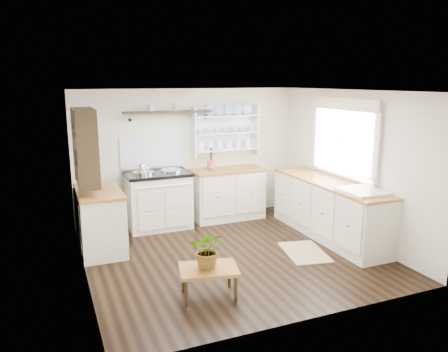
# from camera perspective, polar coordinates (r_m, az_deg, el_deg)

# --- Properties ---
(floor) EXTENTS (4.00, 3.80, 0.01)m
(floor) POSITION_cam_1_polar(r_m,az_deg,el_deg) (6.35, 1.08, -10.18)
(floor) COLOR black
(floor) RESTS_ON ground
(wall_back) EXTENTS (4.00, 0.02, 2.30)m
(wall_back) POSITION_cam_1_polar(r_m,az_deg,el_deg) (7.75, -4.53, 2.80)
(wall_back) COLOR beige
(wall_back) RESTS_ON ground
(wall_right) EXTENTS (0.02, 3.80, 2.30)m
(wall_right) POSITION_cam_1_polar(r_m,az_deg,el_deg) (7.03, 16.23, 1.35)
(wall_right) COLOR beige
(wall_right) RESTS_ON ground
(wall_left) EXTENTS (0.02, 3.80, 2.30)m
(wall_left) POSITION_cam_1_polar(r_m,az_deg,el_deg) (5.53, -18.22, -1.69)
(wall_left) COLOR beige
(wall_left) RESTS_ON ground
(ceiling) EXTENTS (4.00, 3.80, 0.01)m
(ceiling) POSITION_cam_1_polar(r_m,az_deg,el_deg) (5.86, 1.18, 11.05)
(ceiling) COLOR white
(ceiling) RESTS_ON wall_back
(window) EXTENTS (0.08, 1.55, 1.22)m
(window) POSITION_cam_1_polar(r_m,az_deg,el_deg) (7.05, 15.35, 4.85)
(window) COLOR white
(window) RESTS_ON wall_right
(aga_cooker) EXTENTS (1.06, 0.74, 0.98)m
(aga_cooker) POSITION_cam_1_polar(r_m,az_deg,el_deg) (7.40, -8.56, -3.06)
(aga_cooker) COLOR beige
(aga_cooker) RESTS_ON floor
(back_cabinets) EXTENTS (1.27, 0.63, 0.90)m
(back_cabinets) POSITION_cam_1_polar(r_m,az_deg,el_deg) (7.82, 0.43, -2.24)
(back_cabinets) COLOR beige
(back_cabinets) RESTS_ON floor
(right_cabinets) EXTENTS (0.62, 2.43, 0.90)m
(right_cabinets) POSITION_cam_1_polar(r_m,az_deg,el_deg) (7.09, 13.49, -4.15)
(right_cabinets) COLOR beige
(right_cabinets) RESTS_ON floor
(belfast_sink) EXTENTS (0.55, 0.60, 0.45)m
(belfast_sink) POSITION_cam_1_polar(r_m,az_deg,el_deg) (6.43, 17.55, -2.93)
(belfast_sink) COLOR white
(belfast_sink) RESTS_ON right_cabinets
(left_cabinets) EXTENTS (0.62, 1.13, 0.90)m
(left_cabinets) POSITION_cam_1_polar(r_m,az_deg,el_deg) (6.60, -15.86, -5.51)
(left_cabinets) COLOR beige
(left_cabinets) RESTS_ON floor
(plate_rack) EXTENTS (1.20, 0.22, 0.90)m
(plate_rack) POSITION_cam_1_polar(r_m,az_deg,el_deg) (7.88, 0.03, 5.98)
(plate_rack) COLOR white
(plate_rack) RESTS_ON wall_back
(high_shelf) EXTENTS (1.50, 0.29, 0.16)m
(high_shelf) POSITION_cam_1_polar(r_m,az_deg,el_deg) (7.43, -7.29, 8.22)
(high_shelf) COLOR black
(high_shelf) RESTS_ON wall_back
(left_shelving) EXTENTS (0.28, 0.80, 1.05)m
(left_shelving) POSITION_cam_1_polar(r_m,az_deg,el_deg) (6.35, -17.70, 3.78)
(left_shelving) COLOR black
(left_shelving) RESTS_ON wall_left
(kettle) EXTENTS (0.17, 0.17, 0.21)m
(kettle) POSITION_cam_1_polar(r_m,az_deg,el_deg) (7.10, -10.65, 0.78)
(kettle) COLOR silver
(kettle) RESTS_ON aga_cooker
(utensil_crock) EXTENTS (0.13, 0.13, 0.16)m
(utensil_crock) POSITION_cam_1_polar(r_m,az_deg,el_deg) (7.68, -1.72, 1.52)
(utensil_crock) COLOR #A9503E
(utensil_crock) RESTS_ON back_cabinets
(center_table) EXTENTS (0.74, 0.59, 0.36)m
(center_table) POSITION_cam_1_polar(r_m,az_deg,el_deg) (5.08, -2.01, -12.35)
(center_table) COLOR brown
(center_table) RESTS_ON floor
(potted_plant) EXTENTS (0.52, 0.51, 0.45)m
(potted_plant) POSITION_cam_1_polar(r_m,az_deg,el_deg) (4.98, -2.04, -9.54)
(potted_plant) COLOR #3F7233
(potted_plant) RESTS_ON center_table
(floor_rug) EXTENTS (0.71, 0.94, 0.02)m
(floor_rug) POSITION_cam_1_polar(r_m,az_deg,el_deg) (6.50, 10.46, -9.77)
(floor_rug) COLOR olive
(floor_rug) RESTS_ON floor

